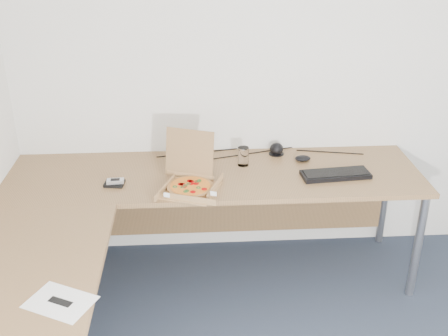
{
  "coord_description": "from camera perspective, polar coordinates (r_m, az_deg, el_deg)",
  "views": [
    {
      "loc": [
        -0.63,
        -1.55,
        2.18
      ],
      "look_at": [
        -0.45,
        1.28,
        0.82
      ],
      "focal_mm": 43.63,
      "sensor_mm": 36.0,
      "label": 1
    }
  ],
  "objects": [
    {
      "name": "phone",
      "position": [
        3.2,
        -11.32,
        -1.36
      ],
      "size": [
        0.1,
        0.06,
        0.02
      ],
      "primitive_type": "cube",
      "rotation": [
        0.0,
        0.0,
        0.05
      ],
      "color": "#B2B5BA",
      "rests_on": "wallet"
    },
    {
      "name": "desk",
      "position": [
        2.93,
        -6.96,
        -4.89
      ],
      "size": [
        2.5,
        2.2,
        0.73
      ],
      "color": "olive",
      "rests_on": "ground"
    },
    {
      "name": "pizza_box",
      "position": [
        3.09,
        -3.57,
        -1.65
      ],
      "size": [
        0.29,
        0.34,
        0.3
      ],
      "rotation": [
        0.0,
        0.0,
        -0.36
      ],
      "color": "#AC7E4C",
      "rests_on": "desk"
    },
    {
      "name": "cable_bundle",
      "position": [
        3.56,
        3.33,
        1.62
      ],
      "size": [
        0.65,
        0.13,
        0.01
      ],
      "primitive_type": null,
      "rotation": [
        0.0,
        0.0,
        0.14
      ],
      "color": "black",
      "rests_on": "desk"
    },
    {
      "name": "keyboard",
      "position": [
        3.31,
        11.61,
        -0.67
      ],
      "size": [
        0.42,
        0.18,
        0.03
      ],
      "primitive_type": "cube",
      "rotation": [
        0.0,
        0.0,
        0.1
      ],
      "color": "black",
      "rests_on": "desk"
    },
    {
      "name": "paper_sheet",
      "position": [
        2.38,
        -16.78,
        -13.29
      ],
      "size": [
        0.32,
        0.28,
        0.0
      ],
      "primitive_type": "cube",
      "rotation": [
        0.0,
        0.0,
        -0.47
      ],
      "color": "white",
      "rests_on": "desk"
    },
    {
      "name": "mouse",
      "position": [
        3.48,
        8.24,
        1.0
      ],
      "size": [
        0.11,
        0.09,
        0.04
      ],
      "primitive_type": "ellipsoid",
      "rotation": [
        0.0,
        0.0,
        0.25
      ],
      "color": "black",
      "rests_on": "desk"
    },
    {
      "name": "dome_speaker",
      "position": [
        3.54,
        5.53,
        2.08
      ],
      "size": [
        0.1,
        0.1,
        0.08
      ],
      "primitive_type": "ellipsoid",
      "color": "black",
      "rests_on": "desk"
    },
    {
      "name": "wallet",
      "position": [
        3.21,
        -11.41,
        -1.58
      ],
      "size": [
        0.12,
        0.1,
        0.02
      ],
      "primitive_type": "cube",
      "rotation": [
        0.0,
        0.0,
        -0.13
      ],
      "color": "black",
      "rests_on": "desk"
    },
    {
      "name": "room_shell",
      "position": [
        1.91,
        16.08,
        -4.6
      ],
      "size": [
        3.5,
        3.5,
        2.5
      ],
      "primitive_type": null,
      "color": "white",
      "rests_on": "ground"
    },
    {
      "name": "drinking_glass",
      "position": [
        3.37,
        2.03,
        1.23
      ],
      "size": [
        0.07,
        0.07,
        0.12
      ],
      "primitive_type": "cylinder",
      "color": "white",
      "rests_on": "desk"
    }
  ]
}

